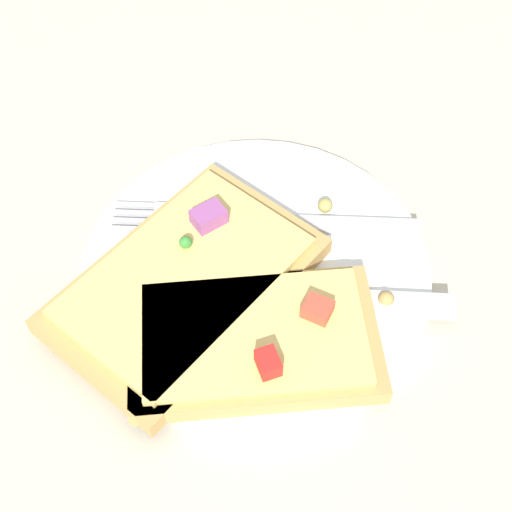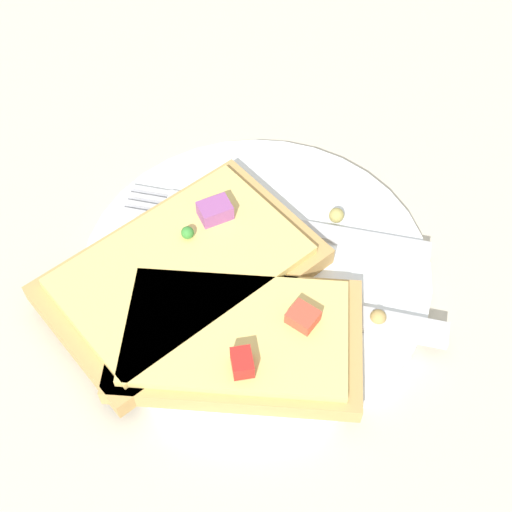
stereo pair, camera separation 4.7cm
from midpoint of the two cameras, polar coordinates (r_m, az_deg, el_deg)
name	(u,v)px [view 2 (the right image)]	position (r m, az deg, el deg)	size (l,w,h in m)	color
ground_plane	(256,275)	(0.49, 2.75, -1.69)	(4.00, 4.00, 0.00)	#BCB29E
plate	(256,270)	(0.48, 2.78, -1.30)	(0.24, 0.24, 0.01)	white
fork	(257,222)	(0.50, 2.75, 2.59)	(0.22, 0.03, 0.01)	#B7B7BC
knife	(314,310)	(0.46, 7.58, -4.52)	(0.20, 0.03, 0.01)	#B7B7BC
pizza_slice_main	(182,272)	(0.47, -3.07, -1.46)	(0.19, 0.20, 0.03)	tan
pizza_slice_corner	(239,338)	(0.44, 1.71, -6.81)	(0.16, 0.11, 0.03)	tan
crumb_scatter	(323,267)	(0.48, 8.19, -1.07)	(0.12, 0.10, 0.01)	tan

